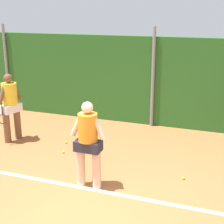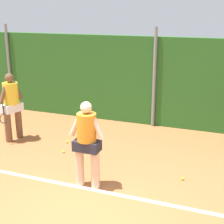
{
  "view_description": "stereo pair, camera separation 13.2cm",
  "coord_description": "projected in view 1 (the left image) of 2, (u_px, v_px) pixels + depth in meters",
  "views": [
    {
      "loc": [
        2.23,
        -4.56,
        3.53
      ],
      "look_at": [
        -0.38,
        2.67,
        1.16
      ],
      "focal_mm": 53.97,
      "sensor_mm": 36.0,
      "label": 1
    },
    {
      "loc": [
        2.35,
        -4.51,
        3.53
      ],
      "look_at": [
        -0.38,
        2.67,
        1.16
      ],
      "focal_mm": 53.97,
      "sensor_mm": 36.0,
      "label": 2
    }
  ],
  "objects": [
    {
      "name": "hedge_fence_backdrop",
      "position": [
        154.0,
        82.0,
        10.34
      ],
      "size": [
        18.22,
        0.25,
        2.74
      ],
      "primitive_type": "cube",
      "color": "#286023",
      "rests_on": "ground_plane"
    },
    {
      "name": "ground_plane",
      "position": [
        112.0,
        179.0,
        7.29
      ],
      "size": [
        28.04,
        28.04,
        0.0
      ],
      "primitive_type": "plane",
      "color": "#B76638"
    },
    {
      "name": "fence_post_left",
      "position": [
        7.0,
        68.0,
        11.84
      ],
      "size": [
        0.1,
        0.1,
        3.04
      ],
      "primitive_type": "cylinder",
      "color": "gray",
      "rests_on": "ground_plane"
    },
    {
      "name": "tennis_ball_4",
      "position": [
        6.0,
        129.0,
        10.23
      ],
      "size": [
        0.07,
        0.07,
        0.07
      ],
      "primitive_type": "sphere",
      "color": "#CCDB33",
      "rests_on": "ground_plane"
    },
    {
      "name": "player_foreground_near",
      "position": [
        88.0,
        140.0,
        6.69
      ],
      "size": [
        0.76,
        0.39,
        1.81
      ],
      "rotation": [
        0.0,
        0.0,
        3.13
      ],
      "color": "beige",
      "rests_on": "ground_plane"
    },
    {
      "name": "court_baseline_paint",
      "position": [
        102.0,
        191.0,
        6.77
      ],
      "size": [
        13.32,
        0.1,
        0.01
      ],
      "primitive_type": "cube",
      "color": "white",
      "rests_on": "ground_plane"
    },
    {
      "name": "tennis_ball_7",
      "position": [
        66.0,
        142.0,
        9.19
      ],
      "size": [
        0.07,
        0.07,
        0.07
      ],
      "primitive_type": "sphere",
      "color": "#CCDB33",
      "rests_on": "ground_plane"
    },
    {
      "name": "fence_post_center",
      "position": [
        153.0,
        78.0,
        10.14
      ],
      "size": [
        0.1,
        0.1,
        3.04
      ],
      "primitive_type": "cylinder",
      "color": "gray",
      "rests_on": "ground_plane"
    },
    {
      "name": "player_midcourt",
      "position": [
        10.0,
        104.0,
        9.11
      ],
      "size": [
        0.45,
        0.84,
        1.88
      ],
      "rotation": [
        0.0,
        0.0,
        4.45
      ],
      "color": "brown",
      "rests_on": "ground_plane"
    },
    {
      "name": "tennis_ball_3",
      "position": [
        183.0,
        178.0,
        7.24
      ],
      "size": [
        0.07,
        0.07,
        0.07
      ],
      "primitive_type": "sphere",
      "color": "#CCDB33",
      "rests_on": "ground_plane"
    },
    {
      "name": "tennis_ball_8",
      "position": [
        63.0,
        152.0,
        8.56
      ],
      "size": [
        0.07,
        0.07,
        0.07
      ],
      "primitive_type": "sphere",
      "color": "#CCDB33",
      "rests_on": "ground_plane"
    }
  ]
}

